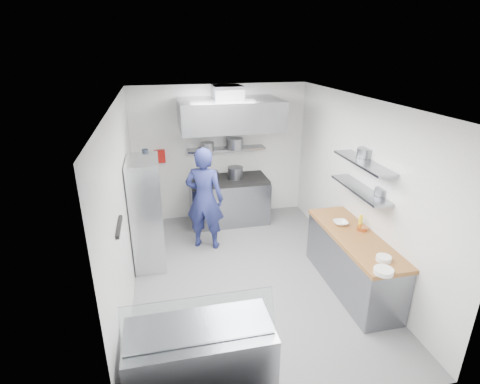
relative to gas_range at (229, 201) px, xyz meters
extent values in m
plane|color=slate|center=(-0.10, -2.10, -0.45)|extent=(5.00, 5.00, 0.00)
plane|color=silver|center=(-0.10, -2.10, 2.35)|extent=(5.00, 5.00, 0.00)
cube|color=white|center=(-0.10, 0.40, 0.95)|extent=(3.60, 2.80, 0.02)
cube|color=white|center=(-0.10, -4.60, 0.95)|extent=(3.60, 2.80, 0.02)
cube|color=white|center=(-1.90, -2.10, 0.95)|extent=(2.80, 5.00, 0.02)
cube|color=white|center=(1.70, -2.10, 0.95)|extent=(2.80, 5.00, 0.02)
cube|color=gray|center=(0.00, 0.00, 0.00)|extent=(1.60, 0.80, 0.90)
cube|color=black|center=(0.00, 0.00, 0.48)|extent=(1.57, 0.78, 0.06)
cylinder|color=slate|center=(-0.36, -0.10, 0.61)|extent=(0.28, 0.28, 0.20)
cylinder|color=slate|center=(0.13, -0.01, 0.63)|extent=(0.31, 0.31, 0.24)
cube|color=gray|center=(0.00, 0.24, 1.07)|extent=(1.60, 0.30, 0.04)
cylinder|color=slate|center=(-0.41, 0.07, 1.18)|extent=(0.25, 0.25, 0.18)
cylinder|color=slate|center=(0.16, 0.13, 1.20)|extent=(0.33, 0.33, 0.22)
cube|color=gray|center=(0.00, -0.18, 1.85)|extent=(1.90, 1.15, 0.55)
cube|color=slate|center=(0.00, 0.05, 2.23)|extent=(0.55, 0.55, 0.24)
cube|color=#A8110D|center=(-1.35, 0.34, 0.97)|extent=(0.22, 0.10, 0.26)
imported|color=navy|center=(-0.63, -0.95, 0.50)|extent=(0.81, 0.68, 1.90)
cube|color=silver|center=(-1.63, -1.28, 0.48)|extent=(0.50, 0.90, 1.85)
cube|color=white|center=(-1.63, -1.01, 0.35)|extent=(0.16, 0.20, 0.18)
cube|color=yellow|center=(-1.63, -0.63, 0.85)|extent=(0.15, 0.19, 0.17)
cylinder|color=black|center=(-1.58, -0.84, 1.35)|extent=(0.11, 0.11, 0.18)
cube|color=black|center=(-1.88, -3.00, 1.10)|extent=(0.04, 0.55, 0.05)
cube|color=gray|center=(1.38, -2.70, -0.03)|extent=(0.62, 2.00, 0.84)
cube|color=#975528|center=(1.38, -2.70, 0.42)|extent=(0.65, 2.04, 0.06)
cylinder|color=white|center=(1.22, -3.67, 0.48)|extent=(0.24, 0.24, 0.06)
cylinder|color=white|center=(1.39, -3.41, 0.48)|extent=(0.20, 0.20, 0.06)
cylinder|color=#BC6835|center=(1.56, -2.57, 0.48)|extent=(0.16, 0.16, 0.06)
cylinder|color=yellow|center=(1.60, -2.43, 0.54)|extent=(0.06, 0.06, 0.18)
imported|color=white|center=(1.33, -2.32, 0.48)|extent=(0.24, 0.24, 0.05)
cube|color=gray|center=(1.54, -2.40, 1.05)|extent=(0.30, 1.30, 0.04)
cube|color=gray|center=(1.54, -2.40, 1.47)|extent=(0.30, 1.30, 0.04)
cylinder|color=slate|center=(1.70, -2.72, 1.12)|extent=(0.20, 0.20, 0.10)
cylinder|color=slate|center=(1.67, -2.22, 1.56)|extent=(0.25, 0.25, 0.14)
cube|color=gray|center=(-1.10, -4.10, -0.03)|extent=(1.50, 0.70, 0.85)
cube|color=silver|center=(-1.10, -4.22, 0.62)|extent=(1.47, 0.19, 0.42)
camera|label=1|loc=(-1.35, -7.10, 3.08)|focal=28.00mm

